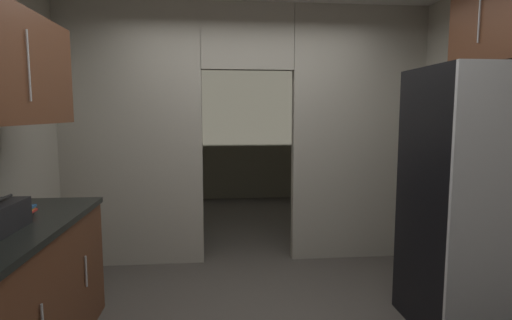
# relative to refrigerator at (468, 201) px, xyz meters

# --- Properties ---
(kitchen_partition) EXTENTS (3.79, 0.12, 2.68)m
(kitchen_partition) POSITION_rel_refrigerator_xyz_m (-1.46, 1.55, 0.47)
(kitchen_partition) COLOR #ADA899
(kitchen_partition) RESTS_ON ground
(adjoining_room_shell) EXTENTS (3.79, 3.30, 2.68)m
(adjoining_room_shell) POSITION_rel_refrigerator_xyz_m (-1.46, 3.77, 0.40)
(adjoining_room_shell) COLOR gray
(adjoining_room_shell) RESTS_ON ground
(refrigerator) EXTENTS (0.72, 0.79, 1.89)m
(refrigerator) POSITION_rel_refrigerator_xyz_m (0.00, 0.00, 0.00)
(refrigerator) COLOR black
(refrigerator) RESTS_ON ground
(lower_cabinet_run) EXTENTS (0.66, 1.62, 0.91)m
(lower_cabinet_run) POSITION_rel_refrigerator_xyz_m (-3.02, -0.24, -0.49)
(lower_cabinet_run) COLOR brown
(lower_cabinet_run) RESTS_ON ground
(upper_cabinet_fridgeside) EXTENTS (0.36, 0.79, 0.74)m
(upper_cabinet_fridgeside) POSITION_rel_refrigerator_xyz_m (0.25, 0.10, 1.35)
(upper_cabinet_fridgeside) COLOR brown
(boombox) EXTENTS (0.18, 0.39, 0.19)m
(boombox) POSITION_rel_refrigerator_xyz_m (-3.00, -0.36, 0.05)
(boombox) COLOR black
(boombox) RESTS_ON lower_cabinet_run
(book_stack) EXTENTS (0.12, 0.17, 0.06)m
(book_stack) POSITION_rel_refrigerator_xyz_m (-3.03, -0.01, -0.00)
(book_stack) COLOR black
(book_stack) RESTS_ON lower_cabinet_run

